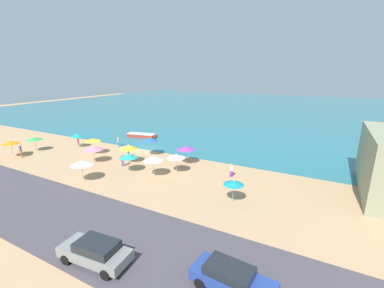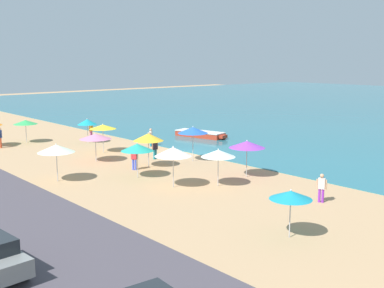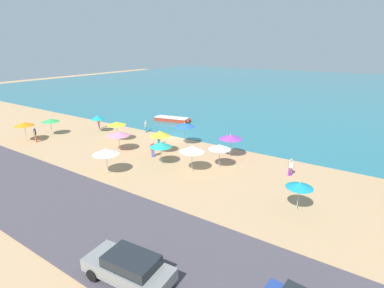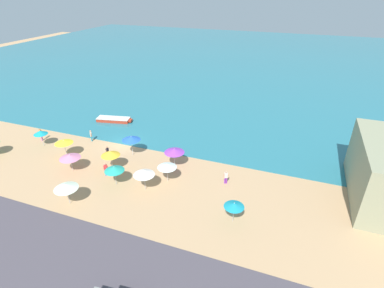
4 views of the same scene
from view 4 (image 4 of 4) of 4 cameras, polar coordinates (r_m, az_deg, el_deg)
name	(u,v)px [view 4 (image 4 of 4)]	position (r m, az deg, el deg)	size (l,w,h in m)	color
ground_plane	(123,145)	(41.43, -12.98, -0.10)	(160.00, 160.00, 0.00)	tan
sea	(226,58)	(89.70, 6.45, 15.93)	(150.00, 110.00, 0.05)	#287282
coastal_road	(10,239)	(30.95, -31.31, -15.20)	(80.00, 8.00, 0.06)	#49424A
beach_umbrella_0	(40,132)	(43.97, -26.92, 1.98)	(1.79, 1.79, 2.29)	#B2B2B7
beach_umbrella_1	(70,157)	(36.60, -22.25, -2.24)	(2.37, 2.37, 2.20)	#B2B2B7
beach_umbrella_2	(64,142)	(39.73, -23.25, 0.39)	(2.20, 2.20, 2.40)	#B2B2B7
beach_umbrella_4	(66,186)	(31.34, -22.90, -7.44)	(2.31, 2.31, 2.43)	#B2B2B7
beach_umbrella_5	(234,205)	(27.36, 8.03, -11.44)	(1.84, 1.84, 2.15)	#B2B2B7
beach_umbrella_6	(174,151)	(34.62, -3.38, -1.27)	(2.35, 2.35, 2.46)	#B2B2B7
beach_umbrella_7	(144,172)	(31.11, -9.14, -5.37)	(2.23, 2.23, 2.53)	#B2B2B7
beach_umbrella_9	(131,138)	(37.59, -11.52, 1.07)	(2.27, 2.27, 2.67)	#B2B2B7
beach_umbrella_10	(114,169)	(32.67, -14.60, -4.57)	(2.12, 2.12, 2.32)	#B2B2B7
beach_umbrella_11	(167,166)	(32.19, -4.78, -4.12)	(2.09, 2.09, 2.32)	#B2B2B7
beach_umbrella_12	(110,153)	(35.25, -15.28, -1.72)	(2.15, 2.15, 2.52)	#B2B2B7
bather_0	(226,177)	(32.60, 6.48, -6.18)	(0.52, 0.35, 1.59)	purple
bather_1	(41,134)	(45.89, -26.87, 1.72)	(0.32, 0.55, 1.81)	pink
bather_2	(106,169)	(35.03, -16.10, -4.52)	(0.47, 0.39, 1.61)	#4259DD
bather_3	(91,135)	(43.15, -18.68, 1.61)	(0.39, 0.47, 1.60)	teal
bather_4	(108,152)	(38.33, -15.80, -1.41)	(0.23, 0.57, 1.62)	teal
skiff_nearshore	(114,120)	(48.57, -14.65, 4.53)	(5.65, 2.64, 0.58)	#B2341F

